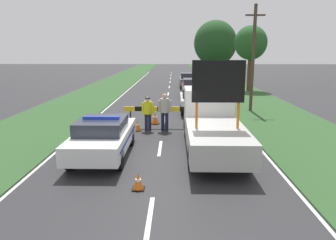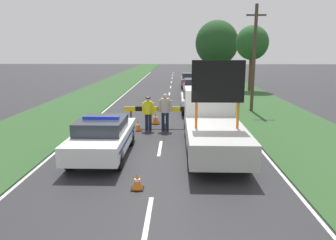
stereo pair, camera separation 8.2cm
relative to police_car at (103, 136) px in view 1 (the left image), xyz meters
The scene contains 18 objects.
ground_plane 2.17m from the police_car, ahead, with size 160.00×160.00×0.00m, color #28282B.
lane_markings 15.29m from the police_car, 82.33° to the left, with size 8.05×63.43×0.01m.
grass_verge_left 20.61m from the police_car, 102.64° to the left, with size 4.93×120.00×0.03m.
grass_verge_right 21.86m from the police_car, 66.87° to the left, with size 4.93×120.00×0.03m.
police_car is the anchor object (origin of this frame).
work_truck 4.24m from the police_car, 15.28° to the left, with size 2.03×6.33×3.51m.
road_barrier 4.94m from the police_car, 69.28° to the left, with size 3.38×0.08×1.06m.
police_officer 4.20m from the police_car, 71.64° to the left, with size 0.59×0.37×1.64m.
pedestrian_civilian 4.52m from the police_car, 61.66° to the left, with size 0.65×0.41×1.80m.
traffic_cone_near_police 5.69m from the police_car, 73.81° to the left, with size 0.46×0.46×0.63m.
traffic_cone_centre_front 4.01m from the police_car, 78.18° to the left, with size 0.38×0.38×0.53m.
traffic_cone_near_truck 3.37m from the police_car, 61.28° to the right, with size 0.35×0.35×0.49m.
queued_car_van_white 9.82m from the police_car, 66.47° to the left, with size 1.86×4.18×1.52m.
queued_car_wagon_maroon 16.42m from the police_car, 75.31° to the left, with size 1.85×4.31×1.50m.
queued_car_suv_grey 23.21m from the police_car, 79.87° to the left, with size 1.87×4.69×1.51m.
roadside_tree_near_left 30.37m from the police_car, 75.58° to the left, with size 5.14×5.14×7.35m.
roadside_tree_near_right 22.55m from the police_car, 64.13° to the left, with size 3.03×3.03×6.09m.
utility_pole 12.17m from the police_car, 51.02° to the left, with size 1.20×0.20×6.55m.
Camera 1 is at (0.57, -11.59, 3.84)m, focal length 35.00 mm.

